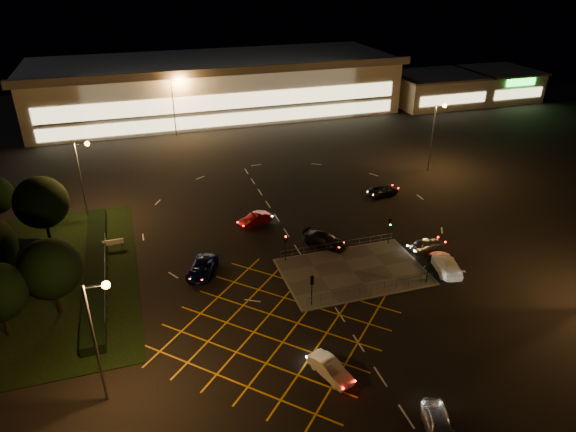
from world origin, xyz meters
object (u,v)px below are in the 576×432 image
object	(u,v)px
signal_se	(429,263)
signal_ne	(390,226)
car_far_dkgrey	(324,240)
car_left_blue	(202,268)
car_right_silver	(427,244)
car_east_grey	(383,190)
signal_sw	(312,284)
car_circ_red	(255,219)
car_approach_white	(446,264)
signal_nw	(285,242)
car_queue_white	(330,369)
car_near_silver	(439,426)

from	to	relation	value
signal_se	signal_ne	xyz separation A→B (m)	(0.00, 7.99, 0.00)
signal_ne	car_far_dkgrey	bearing A→B (deg)	164.47
signal_ne	car_left_blue	xyz separation A→B (m)	(-20.72, 0.38, -1.67)
car_right_silver	car_east_grey	xyz separation A→B (m)	(2.14, 14.48, -0.04)
signal_sw	car_right_silver	xyz separation A→B (m)	(15.50, 5.78, -1.71)
signal_sw	car_right_silver	world-z (taller)	signal_sw
signal_se	signal_ne	size ratio (longest dim) A/B	1.00
signal_ne	car_circ_red	size ratio (longest dim) A/B	0.77
signal_ne	car_approach_white	size ratio (longest dim) A/B	0.59
signal_nw	car_queue_white	size ratio (longest dim) A/B	0.78
car_circ_red	car_east_grey	world-z (taller)	car_circ_red
signal_sw	car_far_dkgrey	bearing A→B (deg)	-117.38
car_left_blue	car_circ_red	world-z (taller)	car_left_blue
signal_sw	car_near_silver	distance (m)	16.38
car_far_dkgrey	signal_ne	bearing A→B (deg)	-56.26
signal_sw	signal_nw	distance (m)	7.99
signal_ne	car_queue_white	size ratio (longest dim) A/B	0.78
signal_sw	car_left_blue	distance (m)	12.20
car_east_grey	car_approach_white	world-z (taller)	car_approach_white
signal_nw	signal_se	bearing A→B (deg)	-33.65
signal_sw	signal_se	bearing A→B (deg)	-180.00
car_near_silver	car_queue_white	bearing A→B (deg)	142.85
signal_nw	car_near_silver	size ratio (longest dim) A/B	0.70
car_east_grey	car_approach_white	size ratio (longest dim) A/B	0.83
car_east_grey	car_approach_white	distance (m)	18.93
signal_sw	car_near_silver	world-z (taller)	signal_sw
car_far_dkgrey	car_right_silver	xyz separation A→B (m)	(10.37, -4.12, -0.07)
signal_nw	car_approach_white	size ratio (longest dim) A/B	0.59
signal_se	car_queue_white	size ratio (longest dim) A/B	0.78
signal_se	car_left_blue	world-z (taller)	signal_se
car_left_blue	car_circ_red	xyz separation A→B (m)	(7.78, 8.84, -0.02)
signal_nw	car_east_grey	bearing A→B (deg)	34.82
car_east_grey	car_near_silver	bearing A→B (deg)	146.24
car_far_dkgrey	car_circ_red	world-z (taller)	car_far_dkgrey
signal_ne	car_far_dkgrey	xyz separation A→B (m)	(-6.87, 1.91, -1.64)
car_near_silver	signal_se	bearing A→B (deg)	80.16
signal_sw	car_near_silver	size ratio (longest dim) A/B	0.70
signal_se	car_right_silver	xyz separation A→B (m)	(3.50, 5.78, -1.71)
signal_sw	signal_ne	distance (m)	14.41
car_near_silver	car_queue_white	size ratio (longest dim) A/B	1.11
car_circ_red	car_approach_white	distance (m)	22.45
signal_se	car_queue_white	xyz separation A→B (m)	(-13.64, -8.69, -1.70)
signal_se	car_near_silver	xyz separation A→B (m)	(-8.73, -15.97, -1.61)
car_queue_white	car_east_grey	xyz separation A→B (m)	(19.28, 28.95, -0.05)
signal_ne	car_right_silver	bearing A→B (deg)	-32.22
signal_se	signal_nw	xyz separation A→B (m)	(-12.00, 7.99, 0.00)
signal_sw	signal_se	xyz separation A→B (m)	(12.00, 0.00, 0.00)
car_right_silver	car_approach_white	xyz separation A→B (m)	(-0.41, -4.28, 0.13)
car_left_blue	car_east_grey	size ratio (longest dim) A/B	1.13
car_queue_white	car_right_silver	xyz separation A→B (m)	(17.14, 14.47, -0.01)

